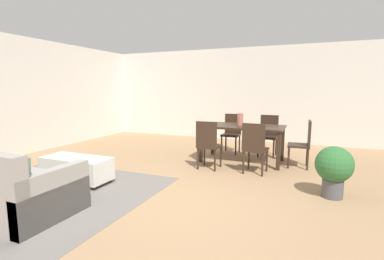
{
  "coord_description": "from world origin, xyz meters",
  "views": [
    {
      "loc": [
        1.68,
        -3.34,
        1.5
      ],
      "look_at": [
        -0.21,
        1.14,
        0.8
      ],
      "focal_mm": 26.52,
      "sensor_mm": 36.0,
      "label": 1
    }
  ],
  "objects_px": {
    "dining_table": "(242,130)",
    "vase_centerpiece": "(240,119)",
    "dining_chair_far_left": "(232,131)",
    "potted_plant": "(334,168)",
    "dining_chair_far_right": "(268,133)",
    "ottoman_table": "(76,168)",
    "dining_chair_near_right": "(255,145)",
    "dining_chair_near_left": "(208,142)",
    "dining_chair_head_east": "(303,141)"
  },
  "relations": [
    {
      "from": "dining_table",
      "to": "vase_centerpiece",
      "type": "height_order",
      "value": "vase_centerpiece"
    },
    {
      "from": "dining_chair_far_left",
      "to": "potted_plant",
      "type": "distance_m",
      "value": 3.07
    },
    {
      "from": "dining_chair_far_right",
      "to": "vase_centerpiece",
      "type": "distance_m",
      "value": 1.0
    },
    {
      "from": "dining_chair_far_left",
      "to": "dining_chair_far_right",
      "type": "height_order",
      "value": "same"
    },
    {
      "from": "dining_table",
      "to": "dining_chair_far_right",
      "type": "relative_size",
      "value": 1.82
    },
    {
      "from": "ottoman_table",
      "to": "potted_plant",
      "type": "relative_size",
      "value": 1.58
    },
    {
      "from": "ottoman_table",
      "to": "dining_chair_far_left",
      "type": "xyz_separation_m",
      "value": [
        1.74,
        3.16,
        0.28
      ]
    },
    {
      "from": "dining_chair_near_right",
      "to": "dining_chair_far_left",
      "type": "xyz_separation_m",
      "value": [
        -0.84,
        1.58,
        0.0
      ]
    },
    {
      "from": "dining_chair_near_left",
      "to": "dining_chair_head_east",
      "type": "relative_size",
      "value": 1.0
    },
    {
      "from": "dining_chair_far_left",
      "to": "dining_table",
      "type": "bearing_deg",
      "value": -61.01
    },
    {
      "from": "dining_chair_near_left",
      "to": "dining_chair_far_right",
      "type": "distance_m",
      "value": 1.85
    },
    {
      "from": "dining_table",
      "to": "dining_chair_near_left",
      "type": "distance_m",
      "value": 0.97
    },
    {
      "from": "vase_centerpiece",
      "to": "potted_plant",
      "type": "relative_size",
      "value": 0.35
    },
    {
      "from": "ottoman_table",
      "to": "dining_table",
      "type": "xyz_separation_m",
      "value": [
        2.17,
        2.39,
        0.43
      ]
    },
    {
      "from": "dining_table",
      "to": "dining_chair_near_left",
      "type": "relative_size",
      "value": 1.82
    },
    {
      "from": "dining_chair_near_right",
      "to": "potted_plant",
      "type": "xyz_separation_m",
      "value": [
        1.23,
        -0.69,
        -0.09
      ]
    },
    {
      "from": "dining_chair_near_right",
      "to": "dining_chair_head_east",
      "type": "height_order",
      "value": "same"
    },
    {
      "from": "dining_chair_near_left",
      "to": "dining_chair_far_left",
      "type": "xyz_separation_m",
      "value": [
        0.03,
        1.61,
        0.0
      ]
    },
    {
      "from": "dining_chair_head_east",
      "to": "vase_centerpiece",
      "type": "height_order",
      "value": "vase_centerpiece"
    },
    {
      "from": "ottoman_table",
      "to": "dining_chair_far_right",
      "type": "distance_m",
      "value": 4.1
    },
    {
      "from": "dining_chair_far_left",
      "to": "potted_plant",
      "type": "bearing_deg",
      "value": -47.69
    },
    {
      "from": "dining_chair_far_right",
      "to": "dining_chair_head_east",
      "type": "relative_size",
      "value": 1.0
    },
    {
      "from": "dining_chair_far_right",
      "to": "dining_table",
      "type": "bearing_deg",
      "value": -118.28
    },
    {
      "from": "dining_chair_far_left",
      "to": "dining_chair_near_right",
      "type": "bearing_deg",
      "value": -62.05
    },
    {
      "from": "potted_plant",
      "to": "dining_chair_near_left",
      "type": "bearing_deg",
      "value": 162.67
    },
    {
      "from": "dining_chair_head_east",
      "to": "potted_plant",
      "type": "height_order",
      "value": "dining_chair_head_east"
    },
    {
      "from": "dining_chair_near_right",
      "to": "vase_centerpiece",
      "type": "relative_size",
      "value": 3.62
    },
    {
      "from": "dining_chair_near_right",
      "to": "potted_plant",
      "type": "height_order",
      "value": "dining_chair_near_right"
    },
    {
      "from": "ottoman_table",
      "to": "dining_chair_near_left",
      "type": "xyz_separation_m",
      "value": [
        1.71,
        1.55,
        0.28
      ]
    },
    {
      "from": "dining_chair_near_left",
      "to": "dining_chair_far_left",
      "type": "bearing_deg",
      "value": 89.09
    },
    {
      "from": "ottoman_table",
      "to": "dining_chair_head_east",
      "type": "relative_size",
      "value": 1.25
    },
    {
      "from": "dining_chair_near_left",
      "to": "dining_chair_far_right",
      "type": "height_order",
      "value": "same"
    },
    {
      "from": "dining_table",
      "to": "dining_chair_near_left",
      "type": "height_order",
      "value": "dining_chair_near_left"
    },
    {
      "from": "dining_table",
      "to": "potted_plant",
      "type": "distance_m",
      "value": 2.23
    },
    {
      "from": "dining_chair_near_left",
      "to": "potted_plant",
      "type": "distance_m",
      "value": 2.19
    },
    {
      "from": "dining_chair_near_right",
      "to": "dining_chair_far_left",
      "type": "bearing_deg",
      "value": 117.95
    },
    {
      "from": "ottoman_table",
      "to": "dining_chair_head_east",
      "type": "distance_m",
      "value": 4.12
    },
    {
      "from": "dining_chair_far_right",
      "to": "potted_plant",
      "type": "distance_m",
      "value": 2.58
    },
    {
      "from": "ottoman_table",
      "to": "dining_chair_near_left",
      "type": "bearing_deg",
      "value": 42.07
    },
    {
      "from": "potted_plant",
      "to": "dining_table",
      "type": "bearing_deg",
      "value": 137.58
    },
    {
      "from": "dining_chair_far_left",
      "to": "dining_chair_far_right",
      "type": "relative_size",
      "value": 1.0
    },
    {
      "from": "vase_centerpiece",
      "to": "potted_plant",
      "type": "xyz_separation_m",
      "value": [
        1.68,
        -1.48,
        -0.46
      ]
    },
    {
      "from": "dining_chair_near_left",
      "to": "dining_chair_far_right",
      "type": "relative_size",
      "value": 1.0
    },
    {
      "from": "dining_chair_far_left",
      "to": "potted_plant",
      "type": "xyz_separation_m",
      "value": [
        2.06,
        -2.27,
        -0.09
      ]
    },
    {
      "from": "dining_chair_near_right",
      "to": "vase_centerpiece",
      "type": "bearing_deg",
      "value": 120.17
    },
    {
      "from": "ottoman_table",
      "to": "dining_chair_head_east",
      "type": "xyz_separation_m",
      "value": [
        3.36,
        2.37,
        0.28
      ]
    },
    {
      "from": "dining_chair_near_left",
      "to": "dining_chair_far_left",
      "type": "distance_m",
      "value": 1.61
    },
    {
      "from": "dining_chair_near_right",
      "to": "dining_chair_far_right",
      "type": "bearing_deg",
      "value": 89.49
    },
    {
      "from": "dining_chair_near_left",
      "to": "ottoman_table",
      "type": "bearing_deg",
      "value": -137.93
    },
    {
      "from": "dining_table",
      "to": "dining_chair_near_right",
      "type": "bearing_deg",
      "value": -63.07
    }
  ]
}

